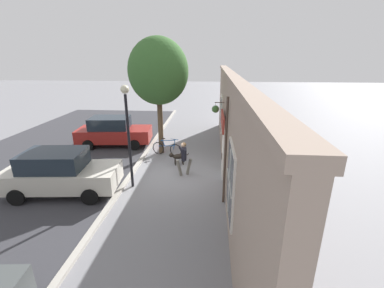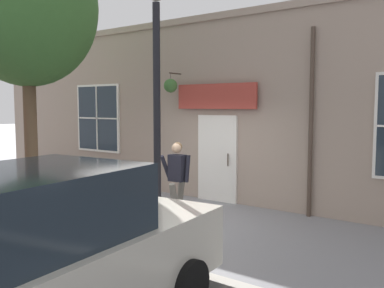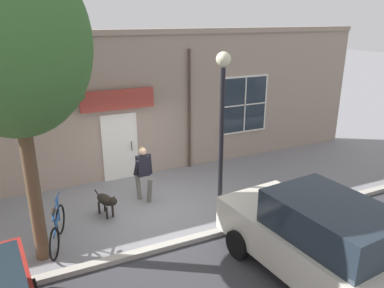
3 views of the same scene
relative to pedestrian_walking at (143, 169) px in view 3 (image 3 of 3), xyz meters
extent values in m
plane|color=gray|center=(0.41, -0.10, -0.93)|extent=(90.00, 90.00, 0.00)
cube|color=#B2ADA3|center=(2.41, -0.10, -0.87)|extent=(0.20, 28.00, 0.12)
cube|color=gray|center=(-1.94, -0.10, 1.25)|extent=(0.30, 18.00, 4.37)
cube|color=gray|center=(-1.94, -0.10, 3.51)|extent=(0.42, 18.00, 0.16)
cube|color=white|center=(-1.77, -0.17, 0.12)|extent=(0.10, 1.10, 2.10)
cube|color=#232D38|center=(-1.74, -0.17, 0.07)|extent=(0.03, 0.90, 1.90)
cylinder|color=#47382D|center=(-1.68, 0.18, 0.12)|extent=(0.03, 0.03, 0.30)
cube|color=#AD3D33|center=(-1.67, -0.17, 1.62)|extent=(0.08, 2.20, 0.60)
cylinder|color=#47382D|center=(-1.71, 2.18, 1.03)|extent=(0.09, 0.09, 3.93)
cylinder|color=#47382D|center=(-1.55, -1.31, 2.20)|extent=(0.44, 0.04, 0.04)
cylinder|color=#47382D|center=(-1.37, -1.31, 2.02)|extent=(0.01, 0.01, 0.34)
cone|color=#2D2823|center=(-1.37, -1.31, 1.80)|extent=(0.32, 0.32, 0.18)
sphere|color=#3D6B33|center=(-1.37, -1.31, 1.89)|extent=(0.34, 0.34, 0.34)
cube|color=white|center=(-1.77, 4.33, 1.02)|extent=(0.08, 1.82, 2.02)
cube|color=#232D38|center=(-1.74, 4.33, 1.02)|extent=(0.03, 1.70, 1.90)
cube|color=white|center=(-1.72, 4.33, 1.02)|extent=(0.04, 0.04, 1.90)
cube|color=white|center=(-1.72, 4.33, 1.02)|extent=(0.04, 1.70, 0.04)
cylinder|color=#6B665B|center=(0.21, 0.09, -0.55)|extent=(0.29, 0.15, 0.77)
cylinder|color=#6B665B|center=(-0.22, -0.09, -0.55)|extent=(0.29, 0.15, 0.77)
cube|color=black|center=(0.00, 0.00, 0.10)|extent=(0.24, 0.35, 0.55)
sphere|color=tan|center=(0.02, 0.00, 0.52)|extent=(0.21, 0.21, 0.21)
sphere|color=brown|center=(-0.01, 0.00, 0.54)|extent=(0.20, 0.20, 0.20)
cylinder|color=black|center=(-0.06, 0.23, 0.10)|extent=(0.17, 0.09, 0.57)
cylinder|color=black|center=(0.11, -0.22, 0.12)|extent=(0.33, 0.10, 0.52)
ellipsoid|color=black|center=(0.37, -1.16, -0.49)|extent=(0.70, 0.47, 0.25)
cylinder|color=black|center=(0.53, -1.02, -0.77)|extent=(0.06, 0.06, 0.33)
cylinder|color=black|center=(0.58, -1.18, -0.77)|extent=(0.06, 0.06, 0.33)
cylinder|color=black|center=(0.16, -1.14, -0.77)|extent=(0.06, 0.06, 0.33)
cylinder|color=black|center=(0.21, -1.30, -0.77)|extent=(0.06, 0.06, 0.33)
sphere|color=black|center=(0.74, -1.04, -0.39)|extent=(0.21, 0.21, 0.21)
cone|color=black|center=(0.84, -1.01, -0.41)|extent=(0.12, 0.12, 0.09)
cone|color=black|center=(0.71, -1.00, -0.29)|extent=(0.06, 0.06, 0.07)
cone|color=black|center=(0.75, -1.09, -0.29)|extent=(0.06, 0.06, 0.07)
cylinder|color=black|center=(-0.01, -1.28, -0.44)|extent=(0.21, 0.10, 0.14)
cylinder|color=brown|center=(1.58, -2.78, 0.74)|extent=(0.28, 0.28, 3.35)
ellipsoid|color=#38662D|center=(1.58, -2.78, 3.51)|extent=(3.10, 2.79, 3.41)
sphere|color=#38662D|center=(1.95, -3.03, 2.96)|extent=(1.76, 1.76, 1.76)
torus|color=black|center=(0.70, -2.30, -0.60)|extent=(0.68, 0.28, 0.70)
torus|color=black|center=(1.71, -2.54, -0.60)|extent=(0.68, 0.28, 0.70)
cylinder|color=#1E4C8C|center=(1.21, -2.42, -0.40)|extent=(0.97, 0.26, 0.16)
cylinder|color=#1E4C8C|center=(1.39, -2.46, -0.26)|extent=(0.22, 0.08, 0.48)
cylinder|color=#1E4C8C|center=(1.16, -2.41, -0.08)|extent=(0.82, 0.23, 0.14)
cylinder|color=#1E4C8C|center=(0.78, -2.32, -0.28)|extent=(0.13, 0.06, 0.58)
cylinder|color=#1E4C8C|center=(0.74, -2.31, 0.02)|extent=(0.44, 0.19, 0.03)
ellipsoid|color=black|center=(1.39, -2.46, 0.00)|extent=(0.26, 0.15, 0.09)
cube|color=beige|center=(4.58, 1.97, -0.24)|extent=(4.45, 2.15, 0.76)
cube|color=#1E2833|center=(4.79, 1.99, 0.48)|extent=(2.37, 1.75, 0.68)
cylinder|color=black|center=(3.33, 0.97, -0.62)|extent=(0.63, 0.24, 0.62)
cylinder|color=black|center=(3.17, 2.73, -0.62)|extent=(0.63, 0.24, 0.62)
cylinder|color=black|center=(2.03, 1.26, 0.99)|extent=(0.11, 0.11, 3.84)
sphere|color=beige|center=(2.03, 1.26, 3.09)|extent=(0.32, 0.32, 0.32)
camera|label=1|loc=(-1.19, 10.64, 4.26)|focal=24.00mm
camera|label=2|loc=(6.85, 5.53, 1.40)|focal=40.00mm
camera|label=3|loc=(9.08, -2.79, 3.94)|focal=35.00mm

